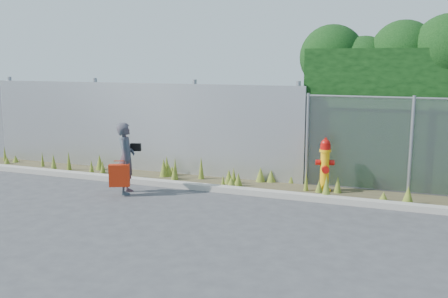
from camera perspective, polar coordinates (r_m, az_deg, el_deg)
name	(u,v)px	position (r m, az deg, el deg)	size (l,w,h in m)	color
ground	(212,219)	(8.84, -1.41, -8.02)	(80.00, 80.00, 0.00)	#3B3C3E
curb	(244,191)	(10.44, 2.33, -4.82)	(16.00, 0.22, 0.12)	#9C978D
weed_strip	(265,182)	(10.97, 4.76, -3.72)	(16.00, 1.30, 0.54)	#433B26
corrugated_fence	(137,127)	(12.66, -9.95, 2.49)	(8.50, 0.21, 2.30)	#A8AAAF
fire_hydrant	(325,166)	(10.70, 11.44, -1.90)	(0.39, 0.35, 1.16)	#FBB30D
woman	(126,158)	(10.54, -11.13, -1.05)	(0.54, 0.36, 1.49)	#105D68
red_tote_bag	(119,175)	(10.40, -11.87, -2.97)	(0.41, 0.15, 0.54)	#B4240A
black_shoulder_bag	(136,147)	(10.64, -10.05, 0.21)	(0.22, 0.09, 0.16)	black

